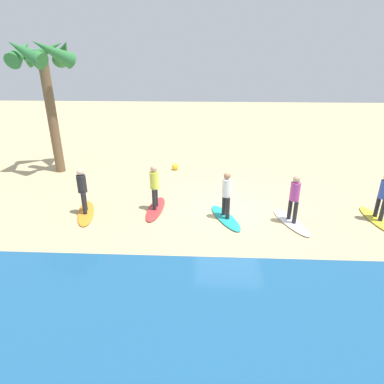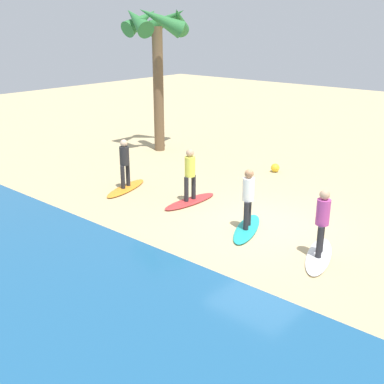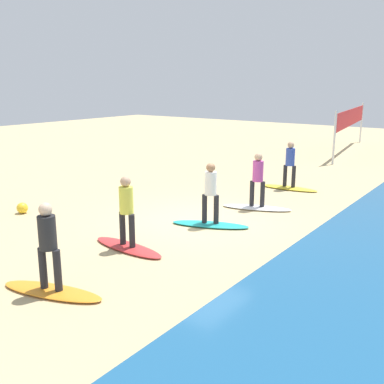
% 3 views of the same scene
% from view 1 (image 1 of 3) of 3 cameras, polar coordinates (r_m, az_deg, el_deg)
% --- Properties ---
extents(ground_plane, '(60.00, 60.00, 0.00)m').
position_cam_1_polar(ground_plane, '(12.06, 6.63, -3.49)').
color(ground_plane, tan).
extents(surfboard_yellow, '(0.74, 2.14, 0.09)m').
position_cam_1_polar(surfboard_yellow, '(13.05, 29.63, -4.21)').
color(surfboard_yellow, yellow).
rests_on(surfboard_yellow, ground).
extents(surfer_yellow, '(0.32, 0.46, 1.64)m').
position_cam_1_polar(surfer_yellow, '(12.68, 30.49, -0.20)').
color(surfer_yellow, '#232328').
rests_on(surfer_yellow, surfboard_yellow).
extents(surfboard_white, '(1.23, 2.17, 0.09)m').
position_cam_1_polar(surfboard_white, '(11.70, 16.92, -5.02)').
color(surfboard_white, white).
rests_on(surfboard_white, ground).
extents(surfer_white, '(0.32, 0.44, 1.64)m').
position_cam_1_polar(surfer_white, '(11.29, 17.49, -0.57)').
color(surfer_white, '#232328').
rests_on(surfer_white, surfboard_white).
extents(surfboard_teal, '(1.31, 2.16, 0.09)m').
position_cam_1_polar(surfboard_teal, '(11.55, 5.85, -4.47)').
color(surfboard_teal, teal).
rests_on(surfboard_teal, ground).
extents(surfer_teal, '(0.32, 0.44, 1.64)m').
position_cam_1_polar(surfer_teal, '(11.13, 6.05, 0.07)').
color(surfer_teal, '#232328').
rests_on(surfer_teal, surfboard_teal).
extents(surfboard_red, '(0.70, 2.13, 0.09)m').
position_cam_1_polar(surfboard_red, '(12.20, -6.39, -2.92)').
color(surfboard_red, red).
rests_on(surfboard_red, ground).
extents(surfer_red, '(0.32, 0.46, 1.64)m').
position_cam_1_polar(surfer_red, '(11.80, -6.59, 1.42)').
color(surfer_red, '#232328').
rests_on(surfer_red, surfboard_red).
extents(surfboard_orange, '(1.10, 2.17, 0.09)m').
position_cam_1_polar(surfboard_orange, '(12.43, -18.07, -3.48)').
color(surfboard_orange, orange).
rests_on(surfboard_orange, ground).
extents(surfer_orange, '(0.32, 0.45, 1.64)m').
position_cam_1_polar(surfer_orange, '(12.04, -18.64, 0.76)').
color(surfer_orange, '#232328').
rests_on(surfer_orange, surfboard_orange).
extents(palm_tree, '(2.88, 3.03, 6.14)m').
position_cam_1_polar(palm_tree, '(16.60, -24.54, 19.60)').
color(palm_tree, brown).
rests_on(palm_tree, ground).
extents(beach_ball, '(0.33, 0.33, 0.33)m').
position_cam_1_polar(beach_ball, '(16.33, -2.96, 4.44)').
color(beach_ball, yellow).
rests_on(beach_ball, ground).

